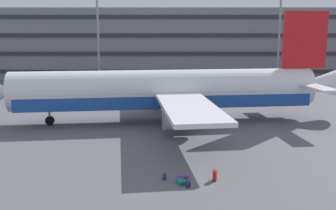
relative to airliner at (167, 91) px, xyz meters
name	(u,v)px	position (x,y,z in m)	size (l,w,h in m)	color
ground_plane	(208,121)	(4.29, 0.20, -3.26)	(600.00, 600.00, 0.00)	#5B5B60
terminal_structure	(187,43)	(4.29, 43.30, 3.51)	(178.09, 18.35, 13.54)	slate
airliner	(167,91)	(0.00, 0.00, 0.00)	(37.66, 30.37, 11.43)	silver
light_mast_left	(95,10)	(-12.15, 28.37, 9.59)	(1.80, 0.50, 22.32)	gray
light_mast_center_left	(278,17)	(19.05, 28.37, 8.41)	(1.80, 0.50, 20.03)	gray
suitcase_silver	(179,182)	(0.70, -17.11, -3.13)	(0.64, 0.83, 0.27)	#147266
suitcase_upright	(213,175)	(2.90, -16.52, -2.91)	(0.34, 0.43, 0.75)	#B21E23
suitcase_large	(181,177)	(0.84, -16.15, -3.16)	(0.70, 0.45, 0.20)	#72388C
backpack_orange	(186,184)	(1.13, -17.65, -3.05)	(0.37, 0.33, 0.50)	navy
backpack_black	(162,176)	(-0.37, -16.42, -3.03)	(0.32, 0.38, 0.53)	navy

